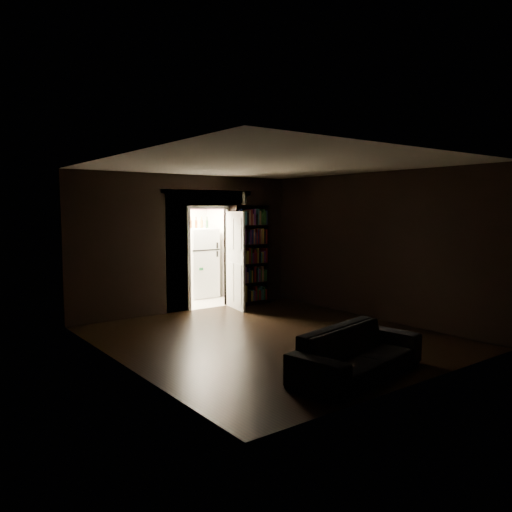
{
  "coord_description": "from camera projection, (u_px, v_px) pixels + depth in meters",
  "views": [
    {
      "loc": [
        -5.01,
        -6.25,
        2.09
      ],
      "look_at": [
        0.36,
        0.9,
        1.26
      ],
      "focal_mm": 35.0,
      "sensor_mm": 36.0,
      "label": 1
    }
  ],
  "objects": [
    {
      "name": "bottles",
      "position": [
        199.0,
        222.0,
        11.75
      ],
      "size": [
        0.66,
        0.34,
        0.28
      ],
      "primitive_type": "cube",
      "rotation": [
        0.0,
        0.0,
        -0.4
      ],
      "color": "black",
      "rests_on": "refrigerator"
    },
    {
      "name": "ground",
      "position": [
        271.0,
        338.0,
        8.16
      ],
      "size": [
        5.5,
        5.5,
        0.0
      ],
      "primitive_type": "plane",
      "color": "black",
      "rests_on": "ground"
    },
    {
      "name": "kitchen_alcove",
      "position": [
        183.0,
        248.0,
        11.43
      ],
      "size": [
        2.2,
        1.8,
        2.6
      ],
      "color": "beige",
      "rests_on": "ground"
    },
    {
      "name": "room_walls",
      "position": [
        233.0,
        233.0,
        8.85
      ],
      "size": [
        5.02,
        5.61,
        2.84
      ],
      "color": "black",
      "rests_on": "ground"
    },
    {
      "name": "figurine",
      "position": [
        244.0,
        198.0,
        10.81
      ],
      "size": [
        0.11,
        0.11,
        0.27
      ],
      "primitive_type": "cube",
      "rotation": [
        0.0,
        0.0,
        -0.3
      ],
      "color": "silver",
      "rests_on": "bookshelf"
    },
    {
      "name": "bookshelf",
      "position": [
        249.0,
        255.0,
        10.99
      ],
      "size": [
        0.96,
        0.61,
        2.2
      ],
      "primitive_type": "cube",
      "rotation": [
        0.0,
        0.0,
        0.36
      ],
      "color": "black",
      "rests_on": "ground"
    },
    {
      "name": "door",
      "position": [
        236.0,
        261.0,
        10.44
      ],
      "size": [
        0.21,
        0.84,
        2.05
      ],
      "primitive_type": "cube",
      "rotation": [
        0.0,
        0.0,
        1.38
      ],
      "color": "silver",
      "rests_on": "ground"
    },
    {
      "name": "sofa",
      "position": [
        358.0,
        345.0,
        6.29
      ],
      "size": [
        2.17,
        1.25,
        0.78
      ],
      "primitive_type": "imported",
      "rotation": [
        0.0,
        0.0,
        0.19
      ],
      "color": "black",
      "rests_on": "ground"
    },
    {
      "name": "refrigerator",
      "position": [
        199.0,
        263.0,
        11.9
      ],
      "size": [
        0.95,
        0.92,
        1.65
      ],
      "primitive_type": "cube",
      "rotation": [
        0.0,
        0.0,
        0.42
      ],
      "color": "white",
      "rests_on": "ground"
    }
  ]
}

